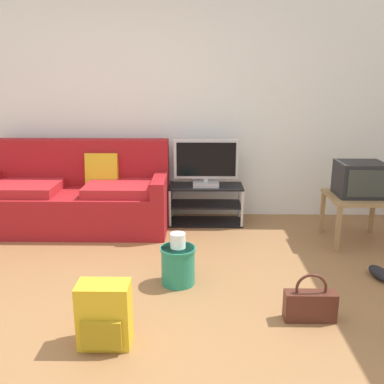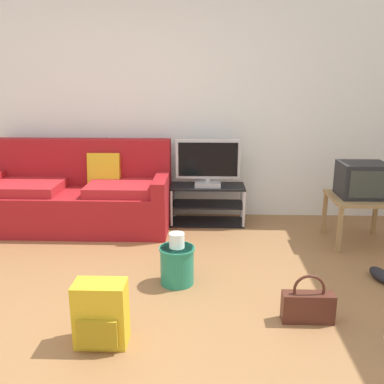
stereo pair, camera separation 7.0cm
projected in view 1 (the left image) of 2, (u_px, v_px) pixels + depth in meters
ground_plane at (123, 324)px, 2.92m from camera, size 9.00×9.80×0.02m
wall_back at (155, 102)px, 4.92m from camera, size 9.00×0.10×2.70m
couch at (77, 197)px, 4.69m from camera, size 2.02×0.82×0.95m
tv_stand at (206, 204)px, 4.86m from camera, size 0.83×0.37×0.44m
flat_tv at (206, 163)px, 4.71m from camera, size 0.71×0.22×0.53m
side_table at (358, 202)px, 4.25m from camera, size 0.59×0.59×0.48m
crt_tv at (360, 179)px, 4.20m from camera, size 0.44×0.39×0.34m
backpack at (104, 315)px, 2.63m from camera, size 0.32×0.26×0.42m
handbag at (310, 304)px, 2.92m from camera, size 0.35×0.11×0.35m
cleaning_bucket at (178, 263)px, 3.43m from camera, size 0.29×0.29×0.43m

